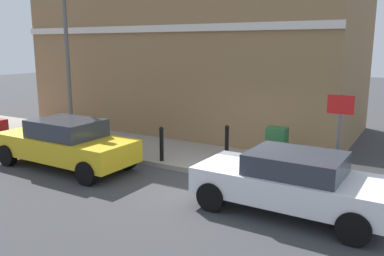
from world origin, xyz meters
The scene contains 10 objects.
ground centered at (0.00, 0.00, 0.00)m, with size 80.00×80.00×0.00m, color #38383A.
sidewalk centered at (1.82, 6.00, 0.07)m, with size 2.76×30.00×0.15m, color gray.
corner_building centered at (6.47, 4.50, 3.72)m, with size 6.65×12.99×7.43m.
car_white centered at (-0.74, -1.82, 0.71)m, with size 1.92×4.07×1.34m.
car_yellow centered at (-0.88, 4.81, 0.74)m, with size 1.85×4.41×1.44m.
utility_cabinet centered at (1.80, -0.64, 0.68)m, with size 0.46×0.61×1.15m.
bollard_near_cabinet centered at (1.90, 0.95, 0.70)m, with size 0.14×0.14×1.04m.
bollard_far_kerb centered at (0.69, 2.51, 0.70)m, with size 0.14×0.14×1.04m.
street_sign centered at (0.82, -2.44, 1.66)m, with size 0.08×0.60×2.30m.
lamppost centered at (1.62, 7.23, 3.30)m, with size 0.20×0.44×5.72m.
Camera 1 is at (-8.82, -4.11, 3.55)m, focal length 37.61 mm.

